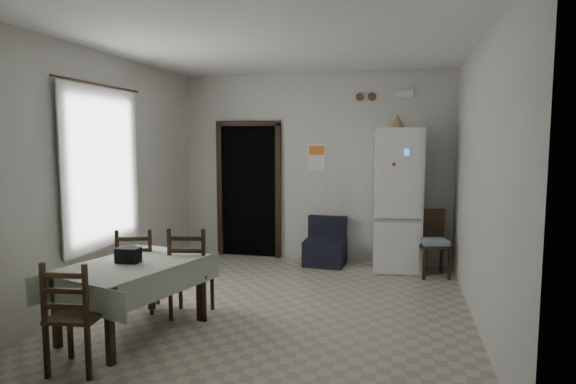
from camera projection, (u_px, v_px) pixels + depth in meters
The scene contains 25 objects.
ground at pixel (278, 306), 5.45m from camera, with size 4.50×4.50×0.00m, color #B4A893.
ceiling at pixel (277, 44), 5.15m from camera, with size 4.20×4.50×0.02m, color white, non-canonical shape.
wall_back at pixel (314, 168), 7.48m from camera, with size 4.20×0.02×2.90m, color beige, non-canonical shape.
wall_front at pixel (192, 205), 3.12m from camera, with size 4.20×0.02×2.90m, color beige, non-canonical shape.
wall_left at pixel (109, 176), 5.78m from camera, with size 0.02×4.50×2.90m, color beige, non-canonical shape.
wall_right at pixel (480, 182), 4.83m from camera, with size 0.02×4.50×2.90m, color beige, non-canonical shape.
doorway at pixel (253, 190), 7.96m from camera, with size 1.06×0.52×2.22m.
window_recess at pixel (94, 168), 5.58m from camera, with size 0.10×1.20×1.60m, color silver.
curtain at pixel (103, 168), 5.56m from camera, with size 0.02×1.45×1.85m, color silver.
curtain_rod at pixel (100, 85), 5.46m from camera, with size 0.02×0.02×1.60m, color black.
calendar at pixel (317, 157), 7.44m from camera, with size 0.28×0.02×0.40m, color white.
calendar_image at pixel (317, 150), 7.42m from camera, with size 0.24×0.01×0.14m, color orange.
light_switch at pixel (323, 190), 7.47m from camera, with size 0.08×0.02×0.12m, color beige.
vent_left at pixel (360, 97), 7.19m from camera, with size 0.12×0.12×0.03m, color brown.
vent_right at pixel (372, 97), 7.15m from camera, with size 0.12×0.12×0.03m, color brown.
emergency_light at pixel (405, 94), 7.02m from camera, with size 0.25×0.07×0.09m, color white.
fridge at pixel (397, 200), 6.92m from camera, with size 0.66×0.66×2.05m, color white, non-canonical shape.
tan_cone at pixel (397, 121), 6.76m from camera, with size 0.24×0.24×0.20m, color tan.
navy_seat at pixel (325, 242), 7.23m from camera, with size 0.59×0.57×0.71m, color black, non-canonical shape.
corner_chair at pixel (434, 244), 6.61m from camera, with size 0.40×0.40×0.92m, color black, non-canonical shape.
dining_table at pixel (133, 298), 4.65m from camera, with size 0.89×1.34×0.70m, color #9EAE95, non-canonical shape.
black_bag at pixel (128, 255), 4.62m from camera, with size 0.22×0.13×0.14m, color black.
dining_chair_far_left at pixel (138, 269), 5.28m from camera, with size 0.40×0.40×0.93m, color black, non-canonical shape.
dining_chair_far_right at pixel (192, 271), 5.12m from camera, with size 0.42×0.42×0.97m, color black, non-canonical shape.
dining_chair_near_head at pixel (77, 314), 3.90m from camera, with size 0.40×0.40×0.93m, color black, non-canonical shape.
Camera 1 is at (1.32, -5.12, 1.86)m, focal length 30.00 mm.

